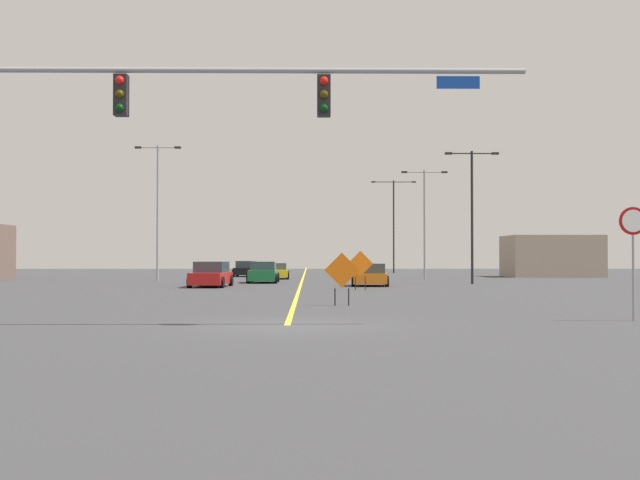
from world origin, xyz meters
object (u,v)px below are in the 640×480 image
(construction_sign_left_shoulder, at_px, (360,265))
(car_green_near, at_px, (263,273))
(car_orange_far, at_px, (370,275))
(traffic_signal_assembly, at_px, (129,116))
(street_lamp_far_left, at_px, (472,206))
(car_red_approaching, at_px, (211,275))
(street_lamp_mid_left, at_px, (394,218))
(car_yellow_mid, at_px, (275,271))
(street_lamp_mid_right, at_px, (424,215))
(stop_sign, at_px, (633,241))
(construction_sign_median_near, at_px, (342,273))
(car_black_passing, at_px, (246,269))
(street_lamp_near_left, at_px, (158,203))

(construction_sign_left_shoulder, xyz_separation_m, car_green_near, (-5.72, 11.21, -0.61))
(car_orange_far, bearing_deg, car_green_near, 138.11)
(traffic_signal_assembly, height_order, street_lamp_far_left, street_lamp_far_left)
(car_red_approaching, bearing_deg, street_lamp_mid_left, 68.98)
(car_yellow_mid, bearing_deg, street_lamp_mid_right, -1.39)
(stop_sign, relative_size, car_yellow_mid, 0.67)
(street_lamp_mid_left, bearing_deg, car_yellow_mid, -118.24)
(street_lamp_mid_right, relative_size, construction_sign_median_near, 4.50)
(street_lamp_far_left, bearing_deg, car_yellow_mid, 137.56)
(traffic_signal_assembly, bearing_deg, car_yellow_mid, 87.49)
(construction_sign_left_shoulder, xyz_separation_m, car_orange_far, (0.89, 5.27, -0.66))
(car_black_passing, bearing_deg, street_lamp_far_left, -50.01)
(car_green_near, bearing_deg, street_lamp_mid_left, 68.69)
(traffic_signal_assembly, relative_size, street_lamp_far_left, 1.85)
(street_lamp_near_left, distance_m, car_black_passing, 14.93)
(street_lamp_mid_right, height_order, car_green_near, street_lamp_mid_right)
(street_lamp_mid_right, height_order, street_lamp_far_left, street_lamp_mid_right)
(construction_sign_left_shoulder, bearing_deg, construction_sign_median_near, -96.45)
(street_lamp_mid_right, bearing_deg, stop_sign, -90.19)
(street_lamp_far_left, xyz_separation_m, car_green_near, (-13.31, 2.87, -4.27))
(street_lamp_mid_left, relative_size, construction_sign_median_near, 5.19)
(construction_sign_left_shoulder, height_order, car_black_passing, construction_sign_left_shoulder)
(street_lamp_near_left, bearing_deg, street_lamp_mid_right, 16.97)
(car_green_near, relative_size, car_red_approaching, 0.97)
(construction_sign_median_near, height_order, car_black_passing, construction_sign_median_near)
(street_lamp_mid_left, bearing_deg, car_red_approaching, -111.02)
(car_yellow_mid, bearing_deg, car_orange_far, -67.19)
(street_lamp_mid_right, relative_size, car_red_approaching, 1.82)
(car_green_near, xyz_separation_m, car_red_approaching, (-2.57, -7.15, 0.02))
(stop_sign, xyz_separation_m, car_red_approaching, (-14.43, 24.04, -1.47))
(stop_sign, distance_m, car_black_passing, 49.22)
(construction_sign_median_near, relative_size, car_orange_far, 0.47)
(car_yellow_mid, bearing_deg, stop_sign, -74.01)
(car_black_passing, relative_size, car_orange_far, 0.98)
(stop_sign, relative_size, construction_sign_median_near, 1.64)
(street_lamp_mid_right, distance_m, construction_sign_left_shoulder, 21.20)
(street_lamp_mid_left, bearing_deg, street_lamp_near_left, -125.02)
(car_yellow_mid, distance_m, car_orange_far, 16.19)
(car_yellow_mid, relative_size, car_green_near, 1.02)
(construction_sign_median_near, height_order, car_orange_far, construction_sign_median_near)
(stop_sign, distance_m, street_lamp_near_left, 39.23)
(traffic_signal_assembly, bearing_deg, street_lamp_mid_right, 71.91)
(car_orange_far, bearing_deg, traffic_signal_assembly, -106.94)
(construction_sign_median_near, xyz_separation_m, car_yellow_mid, (-3.88, 33.49, -0.57))
(construction_sign_left_shoulder, relative_size, car_orange_far, 0.51)
(car_black_passing, xyz_separation_m, car_red_approaching, (-0.15, -23.04, 0.07))
(street_lamp_near_left, bearing_deg, street_lamp_far_left, -15.06)
(car_yellow_mid, xyz_separation_m, car_black_passing, (-2.77, 6.90, 0.02))
(street_lamp_mid_left, relative_size, car_black_passing, 2.51)
(street_lamp_near_left, bearing_deg, traffic_signal_assembly, -80.22)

